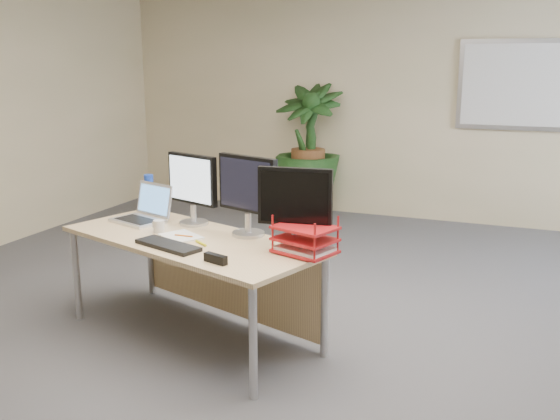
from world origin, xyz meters
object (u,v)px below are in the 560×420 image
at_px(monitor_left, 192,185).
at_px(monitor_right, 247,190).
at_px(desk, 202,255).
at_px(laptop, 144,212).
at_px(floor_plant, 308,153).

distance_m(monitor_left, monitor_right, 0.49).
bearing_deg(desk, monitor_right, 19.66).
height_order(desk, laptop, laptop).
relative_size(floor_plant, monitor_left, 3.05).
xyz_separation_m(desk, floor_plant, (-0.44, 3.41, 0.21)).
height_order(floor_plant, laptop, floor_plant).
bearing_deg(floor_plant, laptop, -92.08).
xyz_separation_m(floor_plant, monitor_right, (0.73, -3.30, 0.24)).
bearing_deg(monitor_right, floor_plant, 102.51).
bearing_deg(laptop, monitor_right, -5.48).
height_order(desk, floor_plant, floor_plant).
relative_size(desk, floor_plant, 1.29).
xyz_separation_m(floor_plant, monitor_left, (0.26, -3.18, 0.22)).
xyz_separation_m(desk, monitor_left, (-0.18, 0.22, 0.42)).
xyz_separation_m(monitor_right, laptop, (-0.85, 0.08, -0.24)).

